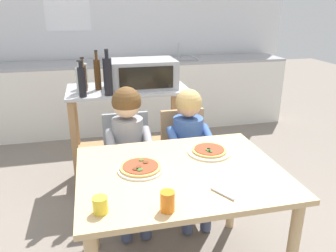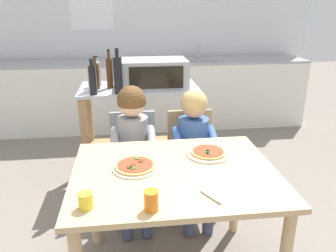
{
  "view_description": "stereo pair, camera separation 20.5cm",
  "coord_description": "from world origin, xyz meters",
  "px_view_note": "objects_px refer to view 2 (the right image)",
  "views": [
    {
      "loc": [
        -0.44,
        -1.57,
        1.6
      ],
      "look_at": [
        0.0,
        0.3,
        0.88
      ],
      "focal_mm": 35.64,
      "sensor_mm": 36.0,
      "label": 1
    },
    {
      "loc": [
        -0.24,
        -1.61,
        1.6
      ],
      "look_at": [
        0.0,
        0.3,
        0.88
      ],
      "focal_mm": 35.64,
      "sensor_mm": 36.0,
      "label": 2
    }
  ],
  "objects_px": {
    "kitchen_island_cart": "(140,119)",
    "drinking_cup_yellow": "(86,201)",
    "bottle_squat_spirits": "(96,76)",
    "drinking_cup_orange": "(151,201)",
    "bottle_brown_beer": "(118,75)",
    "bottle_slim_sauce": "(93,79)",
    "bottle_tall_green_wine": "(92,78)",
    "child_in_blue_striped_shirt": "(195,141)",
    "bottle_dark_olive_oil": "(97,73)",
    "dining_chair_left": "(134,158)",
    "serving_spoon": "(210,197)",
    "bottle_clear_vinegar": "(110,72)",
    "pizza_plate_cream": "(208,153)",
    "pizza_plate_white": "(135,166)",
    "dining_table": "(175,188)",
    "child_in_grey_shirt": "(133,139)",
    "toaster_oven": "(154,73)",
    "dining_chair_right": "(191,156)"
  },
  "relations": [
    {
      "from": "child_in_grey_shirt",
      "to": "serving_spoon",
      "type": "relative_size",
      "value": 7.41
    },
    {
      "from": "bottle_slim_sauce",
      "to": "pizza_plate_cream",
      "type": "distance_m",
      "value": 1.17
    },
    {
      "from": "bottle_dark_olive_oil",
      "to": "drinking_cup_yellow",
      "type": "xyz_separation_m",
      "value": [
        0.06,
        -1.63,
        -0.24
      ]
    },
    {
      "from": "bottle_squat_spirits",
      "to": "bottle_tall_green_wine",
      "type": "relative_size",
      "value": 1.03
    },
    {
      "from": "bottle_squat_spirits",
      "to": "serving_spoon",
      "type": "xyz_separation_m",
      "value": [
        0.63,
        -1.52,
        -0.28
      ]
    },
    {
      "from": "toaster_oven",
      "to": "child_in_blue_striped_shirt",
      "type": "height_order",
      "value": "toaster_oven"
    },
    {
      "from": "toaster_oven",
      "to": "serving_spoon",
      "type": "relative_size",
      "value": 3.95
    },
    {
      "from": "kitchen_island_cart",
      "to": "bottle_slim_sauce",
      "type": "xyz_separation_m",
      "value": [
        -0.37,
        -0.22,
        0.43
      ]
    },
    {
      "from": "toaster_oven",
      "to": "child_in_grey_shirt",
      "type": "height_order",
      "value": "toaster_oven"
    },
    {
      "from": "bottle_squat_spirits",
      "to": "dining_chair_right",
      "type": "relative_size",
      "value": 0.34
    },
    {
      "from": "bottle_tall_green_wine",
      "to": "child_in_blue_striped_shirt",
      "type": "distance_m",
      "value": 1.01
    },
    {
      "from": "bottle_brown_beer",
      "to": "kitchen_island_cart",
      "type": "bearing_deg",
      "value": 50.79
    },
    {
      "from": "serving_spoon",
      "to": "bottle_squat_spirits",
      "type": "bearing_deg",
      "value": 112.45
    },
    {
      "from": "bottle_brown_beer",
      "to": "child_in_blue_striped_shirt",
      "type": "height_order",
      "value": "bottle_brown_beer"
    },
    {
      "from": "bottle_slim_sauce",
      "to": "drinking_cup_orange",
      "type": "bearing_deg",
      "value": -75.75
    },
    {
      "from": "drinking_cup_yellow",
      "to": "child_in_blue_striped_shirt",
      "type": "bearing_deg",
      "value": 52.26
    },
    {
      "from": "bottle_slim_sauce",
      "to": "bottle_squat_spirits",
      "type": "bearing_deg",
      "value": 87.31
    },
    {
      "from": "dining_chair_left",
      "to": "drinking_cup_orange",
      "type": "height_order",
      "value": "drinking_cup_orange"
    },
    {
      "from": "child_in_blue_striped_shirt",
      "to": "drinking_cup_yellow",
      "type": "distance_m",
      "value": 1.11
    },
    {
      "from": "bottle_tall_green_wine",
      "to": "toaster_oven",
      "type": "bearing_deg",
      "value": 10.77
    },
    {
      "from": "bottle_slim_sauce",
      "to": "child_in_blue_striped_shirt",
      "type": "height_order",
      "value": "bottle_slim_sauce"
    },
    {
      "from": "bottle_slim_sauce",
      "to": "drinking_cup_orange",
      "type": "relative_size",
      "value": 3.04
    },
    {
      "from": "dining_table",
      "to": "pizza_plate_white",
      "type": "height_order",
      "value": "pizza_plate_white"
    },
    {
      "from": "dining_chair_left",
      "to": "child_in_blue_striped_shirt",
      "type": "xyz_separation_m",
      "value": [
        0.44,
        -0.14,
        0.17
      ]
    },
    {
      "from": "kitchen_island_cart",
      "to": "drinking_cup_yellow",
      "type": "bearing_deg",
      "value": -101.16
    },
    {
      "from": "bottle_squat_spirits",
      "to": "drinking_cup_orange",
      "type": "distance_m",
      "value": 1.64
    },
    {
      "from": "toaster_oven",
      "to": "bottle_dark_olive_oil",
      "type": "height_order",
      "value": "bottle_dark_olive_oil"
    },
    {
      "from": "dining_table",
      "to": "drinking_cup_orange",
      "type": "relative_size",
      "value": 11.86
    },
    {
      "from": "kitchen_island_cart",
      "to": "serving_spoon",
      "type": "height_order",
      "value": "kitchen_island_cart"
    },
    {
      "from": "pizza_plate_cream",
      "to": "drinking_cup_orange",
      "type": "relative_size",
      "value": 2.8
    },
    {
      "from": "bottle_dark_olive_oil",
      "to": "child_in_blue_striped_shirt",
      "type": "distance_m",
      "value": 1.12
    },
    {
      "from": "bottle_brown_beer",
      "to": "drinking_cup_orange",
      "type": "height_order",
      "value": "bottle_brown_beer"
    },
    {
      "from": "bottle_clear_vinegar",
      "to": "dining_table",
      "type": "distance_m",
      "value": 1.37
    },
    {
      "from": "toaster_oven",
      "to": "drinking_cup_orange",
      "type": "height_order",
      "value": "toaster_oven"
    },
    {
      "from": "kitchen_island_cart",
      "to": "child_in_blue_striped_shirt",
      "type": "distance_m",
      "value": 0.78
    },
    {
      "from": "child_in_blue_striped_shirt",
      "to": "dining_table",
      "type": "bearing_deg",
      "value": -111.94
    },
    {
      "from": "bottle_tall_green_wine",
      "to": "serving_spoon",
      "type": "distance_m",
      "value": 1.6
    },
    {
      "from": "dining_chair_left",
      "to": "child_in_grey_shirt",
      "type": "relative_size",
      "value": 0.78
    },
    {
      "from": "dining_chair_left",
      "to": "drinking_cup_yellow",
      "type": "xyz_separation_m",
      "value": [
        -0.23,
        -1.01,
        0.29
      ]
    },
    {
      "from": "toaster_oven",
      "to": "dining_table",
      "type": "bearing_deg",
      "value": -89.91
    },
    {
      "from": "dining_chair_right",
      "to": "child_in_blue_striped_shirt",
      "type": "relative_size",
      "value": 0.81
    },
    {
      "from": "child_in_blue_striped_shirt",
      "to": "drinking_cup_orange",
      "type": "distance_m",
      "value": 1.01
    },
    {
      "from": "bottle_slim_sauce",
      "to": "dining_chair_left",
      "type": "height_order",
      "value": "bottle_slim_sauce"
    },
    {
      "from": "bottle_squat_spirits",
      "to": "pizza_plate_white",
      "type": "relative_size",
      "value": 1.09
    },
    {
      "from": "drinking_cup_yellow",
      "to": "bottle_dark_olive_oil",
      "type": "bearing_deg",
      "value": 91.94
    },
    {
      "from": "dining_table",
      "to": "drinking_cup_orange",
      "type": "bearing_deg",
      "value": -113.82
    },
    {
      "from": "bottle_squat_spirits",
      "to": "bottle_brown_beer",
      "type": "xyz_separation_m",
      "value": [
        0.19,
        -0.18,
        0.04
      ]
    },
    {
      "from": "bottle_dark_olive_oil",
      "to": "dining_chair_left",
      "type": "height_order",
      "value": "bottle_dark_olive_oil"
    },
    {
      "from": "bottle_clear_vinegar",
      "to": "pizza_plate_cream",
      "type": "bearing_deg",
      "value": -60.25
    },
    {
      "from": "child_in_blue_striped_shirt",
      "to": "pizza_plate_white",
      "type": "relative_size",
      "value": 3.91
    }
  ]
}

